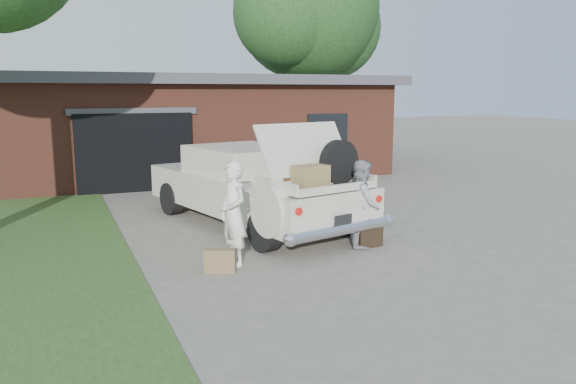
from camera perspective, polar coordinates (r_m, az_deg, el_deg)
name	(u,v)px	position (r m, az deg, el deg)	size (l,w,h in m)	color
ground	(302,264)	(9.27, 1.46, -7.32)	(90.00, 90.00, 0.00)	gray
house	(193,124)	(20.09, -9.65, 6.84)	(12.80, 7.80, 3.30)	brown
tree_right	(308,13)	(25.83, 2.06, 17.67)	(7.33, 6.37, 9.62)	#38281E
sedan	(254,185)	(11.81, -3.51, 0.70)	(3.48, 6.09, 2.21)	beige
woman_left	(234,214)	(9.07, -5.55, -2.19)	(0.62, 0.41, 1.70)	white
woman_right	(362,203)	(10.23, 7.54, -1.14)	(0.77, 0.60, 1.59)	gray
suitcase_left	(220,261)	(8.86, -6.94, -6.96)	(0.48, 0.15, 0.37)	olive
suitcase_right	(370,237)	(10.30, 8.30, -4.54)	(0.48, 0.15, 0.37)	black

